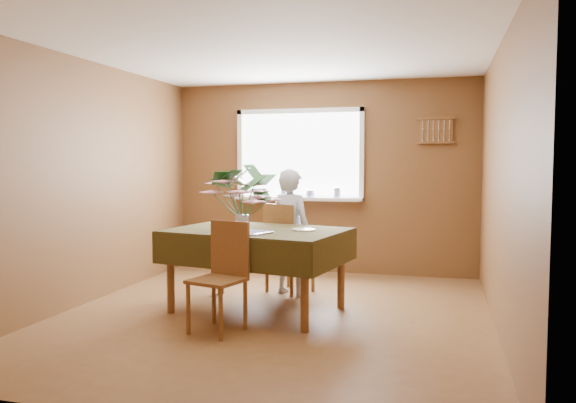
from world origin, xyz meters
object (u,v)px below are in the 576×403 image
(seated_woman, at_px, (291,232))
(flower_bouquet, at_px, (242,194))
(chair_near, at_px, (223,271))
(chair_far, at_px, (285,245))
(dining_table, at_px, (257,239))

(seated_woman, xyz_separation_m, flower_bouquet, (-0.22, -0.95, 0.47))
(seated_woman, bearing_deg, chair_near, 101.04)
(flower_bouquet, bearing_deg, chair_far, 81.71)
(seated_woman, bearing_deg, dining_table, 99.67)
(dining_table, xyz_separation_m, chair_near, (-0.09, -0.67, -0.19))
(dining_table, xyz_separation_m, seated_woman, (0.14, 0.75, -0.01))
(dining_table, distance_m, chair_near, 0.70)
(dining_table, height_order, seated_woman, seated_woman)
(dining_table, height_order, chair_far, chair_far)
(chair_far, relative_size, flower_bouquet, 1.56)
(chair_far, height_order, seated_woman, seated_woman)
(chair_near, bearing_deg, seated_woman, 96.45)
(chair_far, bearing_deg, chair_near, 110.27)
(chair_near, distance_m, seated_woman, 1.45)
(chair_far, xyz_separation_m, flower_bouquet, (-0.14, -0.99, 0.62))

